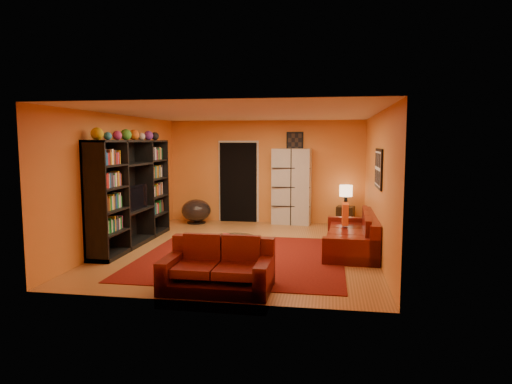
% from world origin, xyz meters
% --- Properties ---
extents(floor, '(6.00, 6.00, 0.00)m').
position_xyz_m(floor, '(0.00, 0.00, 0.00)').
color(floor, '#965E2E').
rests_on(floor, ground).
extents(ceiling, '(6.00, 6.00, 0.00)m').
position_xyz_m(ceiling, '(0.00, 0.00, 2.60)').
color(ceiling, white).
rests_on(ceiling, wall_back).
extents(wall_back, '(6.00, 0.00, 6.00)m').
position_xyz_m(wall_back, '(0.00, 3.00, 1.30)').
color(wall_back, orange).
rests_on(wall_back, floor).
extents(wall_front, '(6.00, 0.00, 6.00)m').
position_xyz_m(wall_front, '(0.00, -3.00, 1.30)').
color(wall_front, orange).
rests_on(wall_front, floor).
extents(wall_left, '(0.00, 6.00, 6.00)m').
position_xyz_m(wall_left, '(-2.50, 0.00, 1.30)').
color(wall_left, orange).
rests_on(wall_left, floor).
extents(wall_right, '(0.00, 6.00, 6.00)m').
position_xyz_m(wall_right, '(2.50, 0.00, 1.30)').
color(wall_right, orange).
rests_on(wall_right, floor).
extents(rug, '(3.60, 3.60, 0.01)m').
position_xyz_m(rug, '(0.10, -0.70, 0.01)').
color(rug, '#500D09').
rests_on(rug, floor).
extents(doorway, '(0.95, 0.10, 2.04)m').
position_xyz_m(doorway, '(-0.70, 2.96, 1.02)').
color(doorway, black).
rests_on(doorway, floor).
extents(wall_art_right, '(0.03, 1.00, 0.70)m').
position_xyz_m(wall_art_right, '(2.48, -0.30, 1.60)').
color(wall_art_right, black).
rests_on(wall_art_right, wall_right).
extents(wall_art_back, '(0.42, 0.03, 0.52)m').
position_xyz_m(wall_art_back, '(0.75, 2.98, 2.05)').
color(wall_art_back, black).
rests_on(wall_art_back, wall_back).
extents(entertainment_unit, '(0.45, 3.00, 2.10)m').
position_xyz_m(entertainment_unit, '(-2.27, 0.00, 1.05)').
color(entertainment_unit, black).
rests_on(entertainment_unit, floor).
extents(tv, '(0.86, 0.11, 0.49)m').
position_xyz_m(tv, '(-2.23, -0.06, 0.97)').
color(tv, black).
rests_on(tv, entertainment_unit).
extents(sofa, '(1.05, 2.38, 0.85)m').
position_xyz_m(sofa, '(2.14, 0.18, 0.28)').
color(sofa, '#510E0A').
rests_on(sofa, rug).
extents(loveseat, '(1.52, 0.92, 0.85)m').
position_xyz_m(loveseat, '(0.10, -2.42, 0.28)').
color(loveseat, '#510E0A').
rests_on(loveseat, rug).
extents(throw_pillow, '(0.12, 0.42, 0.42)m').
position_xyz_m(throw_pillow, '(1.95, 0.64, 0.63)').
color(throw_pillow, '#EB571A').
rests_on(throw_pillow, sofa).
extents(coffee_table, '(0.81, 0.81, 0.40)m').
position_xyz_m(coffee_table, '(-0.02, -0.90, 0.36)').
color(coffee_table, silver).
rests_on(coffee_table, floor).
extents(storage_cabinet, '(0.98, 0.51, 1.89)m').
position_xyz_m(storage_cabinet, '(0.69, 2.80, 0.95)').
color(storage_cabinet, '#BCB8AD').
rests_on(storage_cabinet, floor).
extents(bowl_chair, '(0.75, 0.75, 0.60)m').
position_xyz_m(bowl_chair, '(-1.70, 2.50, 0.32)').
color(bowl_chair, black).
rests_on(bowl_chair, floor).
extents(side_table, '(0.47, 0.47, 0.50)m').
position_xyz_m(side_table, '(2.02, 2.63, 0.25)').
color(side_table, black).
rests_on(side_table, floor).
extents(table_lamp, '(0.31, 0.31, 0.52)m').
position_xyz_m(table_lamp, '(2.02, 2.63, 0.87)').
color(table_lamp, black).
rests_on(table_lamp, side_table).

